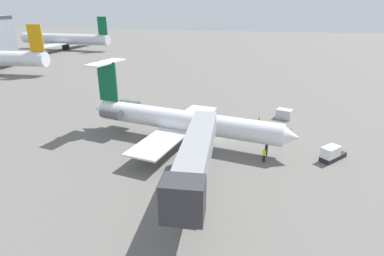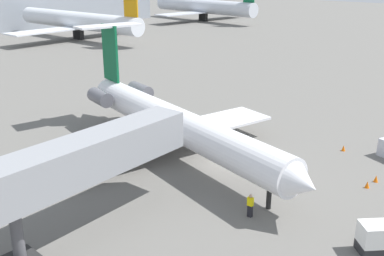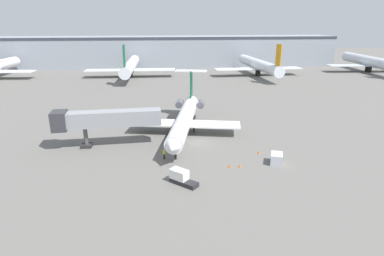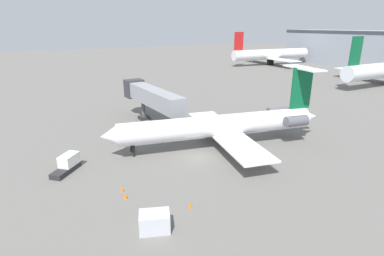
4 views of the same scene
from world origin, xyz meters
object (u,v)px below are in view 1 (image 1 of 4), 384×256
object	(u,v)px
cargo_container_uld	(284,114)
traffic_cone_far	(259,118)
jet_bridge	(195,159)
traffic_cone_mid	(291,130)
baggage_tug_lead	(332,154)
parked_airliner_east_mid	(65,39)
regional_jet	(179,120)
ground_crew_marshaller	(264,155)
traffic_cone_near	(291,133)

from	to	relation	value
cargo_container_uld	traffic_cone_far	bearing A→B (deg)	108.88
jet_bridge	traffic_cone_mid	world-z (taller)	jet_bridge
jet_bridge	baggage_tug_lead	bearing A→B (deg)	-50.64
jet_bridge	baggage_tug_lead	size ratio (longest dim) A/B	4.67
traffic_cone_far	parked_airliner_east_mid	size ratio (longest dim) A/B	0.01
traffic_cone_mid	baggage_tug_lead	bearing A→B (deg)	-156.17
regional_jet	traffic_cone_mid	bearing A→B (deg)	-67.49
parked_airliner_east_mid	regional_jet	bearing A→B (deg)	-140.67
traffic_cone_mid	regional_jet	bearing A→B (deg)	112.51
cargo_container_uld	traffic_cone_mid	size ratio (longest dim) A/B	5.33
baggage_tug_lead	traffic_cone_far	size ratio (longest dim) A/B	7.05
traffic_cone_mid	traffic_cone_far	bearing A→B (deg)	46.94
jet_bridge	traffic_cone_far	distance (m)	26.97
ground_crew_marshaller	baggage_tug_lead	size ratio (longest dim) A/B	0.44
jet_bridge	cargo_container_uld	size ratio (longest dim) A/B	6.18
jet_bridge	traffic_cone_far	size ratio (longest dim) A/B	32.91
traffic_cone_mid	cargo_container_uld	bearing A→B (deg)	6.22
traffic_cone_mid	traffic_cone_far	xyz separation A→B (m)	(4.43, 4.74, 0.00)
baggage_tug_lead	traffic_cone_near	size ratio (longest dim) A/B	7.05
regional_jet	ground_crew_marshaller	bearing A→B (deg)	-110.49
regional_jet	parked_airliner_east_mid	bearing A→B (deg)	39.33
regional_jet	cargo_container_uld	distance (m)	20.01
jet_bridge	parked_airliner_east_mid	world-z (taller)	parked_airliner_east_mid
cargo_container_uld	traffic_cone_mid	bearing A→B (deg)	-173.78
parked_airliner_east_mid	traffic_cone_far	bearing A→B (deg)	-132.40
regional_jet	parked_airliner_east_mid	size ratio (longest dim) A/B	0.75
regional_jet	baggage_tug_lead	bearing A→B (deg)	-96.77
cargo_container_uld	traffic_cone_near	bearing A→B (deg)	-175.77
jet_bridge	ground_crew_marshaller	distance (m)	12.96
baggage_tug_lead	jet_bridge	bearing A→B (deg)	129.36
traffic_cone_mid	parked_airliner_east_mid	bearing A→B (deg)	47.56
traffic_cone_near	parked_airliner_east_mid	xyz separation A→B (m)	(80.03, 85.82, 4.14)
baggage_tug_lead	cargo_container_uld	size ratio (longest dim) A/B	1.32
cargo_container_uld	parked_airliner_east_mid	distance (m)	112.13
jet_bridge	baggage_tug_lead	distance (m)	19.87
traffic_cone_mid	parked_airliner_east_mid	distance (m)	116.49
baggage_tug_lead	traffic_cone_mid	bearing A→B (deg)	23.83
traffic_cone_near	traffic_cone_mid	size ratio (longest dim) A/B	1.00
regional_jet	traffic_cone_far	size ratio (longest dim) A/B	56.48
baggage_tug_lead	traffic_cone_far	distance (m)	16.07
baggage_tug_lead	cargo_container_uld	bearing A→B (deg)	17.29
jet_bridge	baggage_tug_lead	xyz separation A→B (m)	(12.34, -15.05, -3.99)
regional_jet	parked_airliner_east_mid	distance (m)	110.18
ground_crew_marshaller	traffic_cone_mid	size ratio (longest dim) A/B	3.07
ground_crew_marshaller	baggage_tug_lead	distance (m)	8.53
traffic_cone_mid	ground_crew_marshaller	bearing A→B (deg)	158.86
cargo_container_uld	baggage_tug_lead	bearing A→B (deg)	-162.71
cargo_container_uld	parked_airliner_east_mid	xyz separation A→B (m)	(72.72, 85.28, 3.61)
ground_crew_marshaller	baggage_tug_lead	xyz separation A→B (m)	(2.03, -8.28, -0.02)
cargo_container_uld	traffic_cone_far	xyz separation A→B (m)	(-1.40, 4.10, -0.53)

